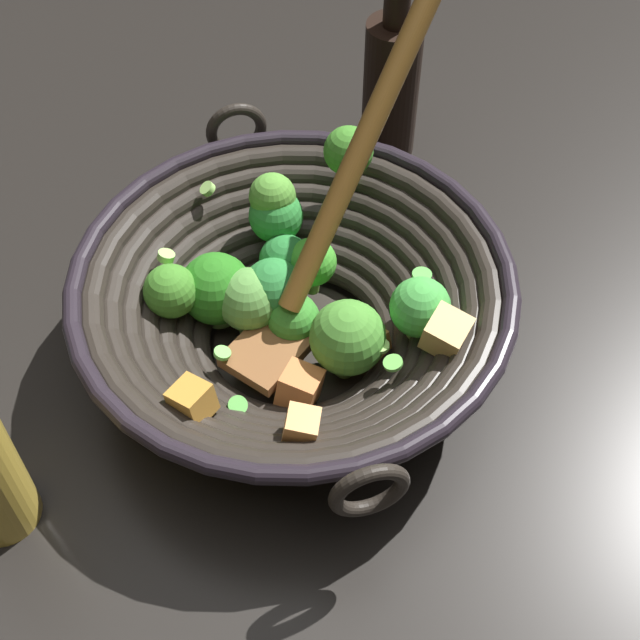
% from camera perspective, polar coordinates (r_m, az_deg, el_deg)
% --- Properties ---
extents(ground_plane, '(4.00, 4.00, 0.00)m').
position_cam_1_polar(ground_plane, '(0.74, -1.61, -2.04)').
color(ground_plane, black).
extents(wok, '(0.34, 0.37, 0.28)m').
position_cam_1_polar(wok, '(0.69, -1.72, 1.15)').
color(wok, black).
rests_on(wok, ground).
extents(soy_sauce_bottle, '(0.05, 0.05, 0.19)m').
position_cam_1_polar(soy_sauce_bottle, '(0.87, 4.54, 14.68)').
color(soy_sauce_bottle, black).
rests_on(soy_sauce_bottle, ground).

